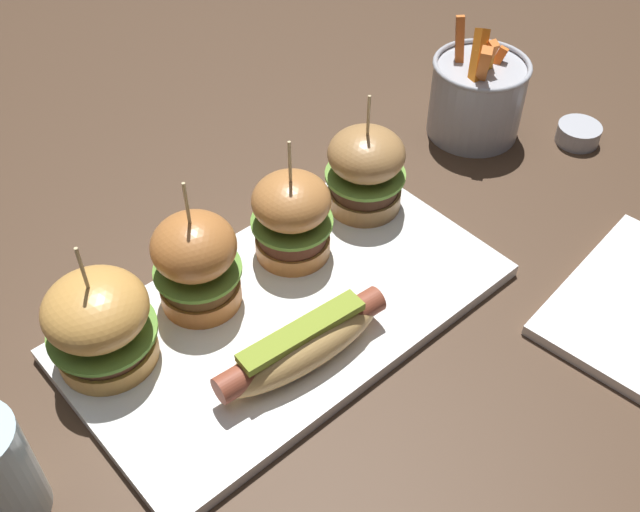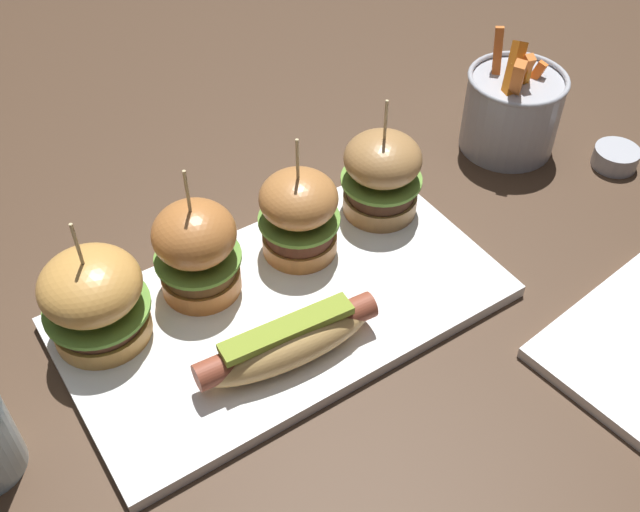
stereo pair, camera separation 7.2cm
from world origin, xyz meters
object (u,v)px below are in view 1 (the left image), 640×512
at_px(sauce_ramekin, 578,133).
at_px(slider_far_right, 366,170).
at_px(platter_main, 288,311).
at_px(slider_far_left, 99,322).
at_px(slider_center_right, 292,216).
at_px(hot_dog, 302,344).
at_px(slider_center_left, 196,262).
at_px(fries_bucket, 477,96).

bearing_deg(sauce_ramekin, slider_far_right, 164.90).
distance_m(platter_main, slider_far_left, 0.18).
xyz_separation_m(platter_main, slider_far_left, (-0.16, 0.06, 0.05)).
bearing_deg(sauce_ramekin, slider_center_right, 169.47).
bearing_deg(platter_main, sauce_ramekin, -2.49).
xyz_separation_m(hot_dog, slider_center_right, (0.08, 0.11, 0.03)).
bearing_deg(sauce_ramekin, slider_center_left, 170.90).
bearing_deg(slider_center_left, sauce_ramekin, -9.10).
relative_size(hot_dog, fries_bucket, 1.21).
relative_size(slider_center_left, slider_center_right, 1.05).
bearing_deg(platter_main, slider_far_left, 159.09).
height_order(hot_dog, slider_far_left, slider_far_left).
xyz_separation_m(platter_main, slider_center_left, (-0.06, 0.06, 0.06)).
xyz_separation_m(slider_far_right, fries_bucket, (0.21, 0.02, -0.01)).
xyz_separation_m(platter_main, slider_center_right, (0.05, 0.05, 0.05)).
distance_m(slider_far_left, sauce_ramekin, 0.61).
bearing_deg(sauce_ramekin, fries_bucket, 128.93).
bearing_deg(hot_dog, fries_bucket, 19.35).
bearing_deg(platter_main, fries_bucket, 12.41).
distance_m(slider_center_right, slider_far_right, 0.11).
bearing_deg(slider_far_left, slider_far_right, -0.33).
distance_m(slider_far_left, fries_bucket, 0.53).
height_order(slider_far_left, fries_bucket, slider_far_left).
bearing_deg(sauce_ramekin, slider_far_left, 172.48).
bearing_deg(fries_bucket, sauce_ramekin, -51.07).
bearing_deg(fries_bucket, slider_far_right, -173.96).
relative_size(slider_center_left, slider_far_right, 1.05).
relative_size(platter_main, fries_bucket, 2.91).
distance_m(slider_center_left, sauce_ramekin, 0.51).
xyz_separation_m(slider_center_right, slider_far_right, (0.11, 0.00, 0.00)).
relative_size(slider_far_left, slider_far_right, 0.98).
bearing_deg(slider_far_left, fries_bucket, 2.21).
bearing_deg(slider_center_left, fries_bucket, 2.65).
distance_m(hot_dog, slider_far_right, 0.22).
bearing_deg(slider_center_left, slider_center_right, -3.82).
height_order(slider_center_right, fries_bucket, slider_center_right).
height_order(slider_far_left, slider_center_right, slider_center_right).
xyz_separation_m(slider_far_left, slider_center_left, (0.10, 0.00, 0.00)).
height_order(platter_main, slider_far_right, slider_far_right).
distance_m(platter_main, slider_far_right, 0.18).
bearing_deg(slider_far_right, slider_center_right, -177.43).
bearing_deg(slider_far_right, slider_center_left, 179.33).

